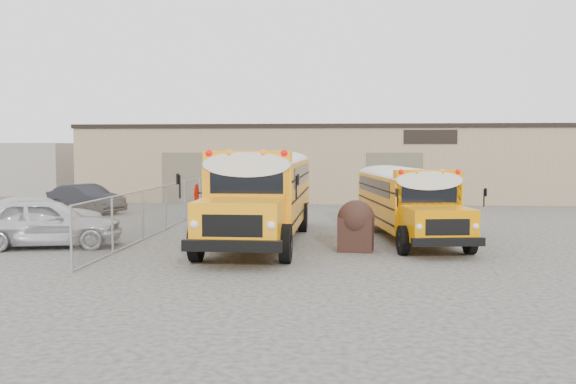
# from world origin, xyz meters

# --- Properties ---
(ground) EXTENTS (120.00, 120.00, 0.00)m
(ground) POSITION_xyz_m (0.00, 0.00, 0.00)
(ground) COLOR #34322F
(ground) RESTS_ON ground
(warehouse) EXTENTS (30.20, 10.20, 4.67)m
(warehouse) POSITION_xyz_m (-0.00, 19.99, 2.37)
(warehouse) COLOR tan
(warehouse) RESTS_ON ground
(chainlink_fence) EXTENTS (0.07, 18.07, 1.81)m
(chainlink_fence) POSITION_xyz_m (-6.00, 3.00, 0.90)
(chainlink_fence) COLOR gray
(chainlink_fence) RESTS_ON ground
(distant_building_left) EXTENTS (8.00, 6.00, 3.60)m
(distant_building_left) POSITION_xyz_m (-22.00, 22.00, 1.80)
(distant_building_left) COLOR gray
(distant_building_left) RESTS_ON ground
(school_bus_left) EXTENTS (3.36, 11.11, 3.24)m
(school_bus_left) POSITION_xyz_m (-1.75, 7.26, 1.88)
(school_bus_left) COLOR orange
(school_bus_left) RESTS_ON ground
(school_bus_right) EXTENTS (3.49, 9.16, 2.62)m
(school_bus_right) POSITION_xyz_m (2.60, 6.83, 1.51)
(school_bus_right) COLOR orange
(school_bus_right) RESTS_ON ground
(tarp_bundle) EXTENTS (1.19, 1.19, 1.63)m
(tarp_bundle) POSITION_xyz_m (1.51, -1.64, 0.83)
(tarp_bundle) COLOR black
(tarp_bundle) RESTS_ON ground
(car_silver) EXTENTS (5.15, 2.93, 1.65)m
(car_silver) POSITION_xyz_m (-8.66, -1.84, 0.83)
(car_silver) COLOR silver
(car_silver) RESTS_ON ground
(car_white) EXTENTS (5.25, 3.29, 1.42)m
(car_white) POSITION_xyz_m (-10.53, 1.44, 0.71)
(car_white) COLOR silver
(car_white) RESTS_ON ground
(car_dark) EXTENTS (4.60, 3.43, 1.45)m
(car_dark) POSITION_xyz_m (-11.84, 9.07, 0.72)
(car_dark) COLOR black
(car_dark) RESTS_ON ground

